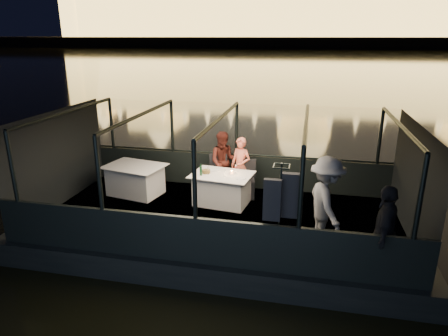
% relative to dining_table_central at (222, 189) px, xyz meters
% --- Properties ---
extents(river_water, '(500.00, 500.00, 0.00)m').
position_rel_dining_table_central_xyz_m(river_water, '(0.13, 79.24, -0.89)').
color(river_water, black).
rests_on(river_water, ground).
extents(boat_hull, '(8.60, 4.40, 1.00)m').
position_rel_dining_table_central_xyz_m(boat_hull, '(0.13, -0.76, -0.89)').
color(boat_hull, black).
rests_on(boat_hull, river_water).
extents(boat_deck, '(8.00, 4.00, 0.04)m').
position_rel_dining_table_central_xyz_m(boat_deck, '(0.13, -0.76, -0.41)').
color(boat_deck, black).
rests_on(boat_deck, boat_hull).
extents(gunwale_port, '(8.00, 0.08, 0.90)m').
position_rel_dining_table_central_xyz_m(gunwale_port, '(0.13, 1.24, 0.06)').
color(gunwale_port, black).
rests_on(gunwale_port, boat_deck).
extents(gunwale_starboard, '(8.00, 0.08, 0.90)m').
position_rel_dining_table_central_xyz_m(gunwale_starboard, '(0.13, -2.76, 0.06)').
color(gunwale_starboard, black).
rests_on(gunwale_starboard, boat_deck).
extents(cabin_glass_port, '(8.00, 0.02, 1.40)m').
position_rel_dining_table_central_xyz_m(cabin_glass_port, '(0.13, 1.24, 1.21)').
color(cabin_glass_port, '#99B2B2').
rests_on(cabin_glass_port, gunwale_port).
extents(cabin_glass_starboard, '(8.00, 0.02, 1.40)m').
position_rel_dining_table_central_xyz_m(cabin_glass_starboard, '(0.13, -2.76, 1.21)').
color(cabin_glass_starboard, '#99B2B2').
rests_on(cabin_glass_starboard, gunwale_starboard).
extents(cabin_roof_glass, '(8.00, 4.00, 0.02)m').
position_rel_dining_table_central_xyz_m(cabin_roof_glass, '(0.13, -0.76, 1.91)').
color(cabin_roof_glass, '#99B2B2').
rests_on(cabin_roof_glass, boat_deck).
extents(end_wall_fore, '(0.02, 4.00, 2.30)m').
position_rel_dining_table_central_xyz_m(end_wall_fore, '(-3.87, -0.76, 0.76)').
color(end_wall_fore, black).
rests_on(end_wall_fore, boat_deck).
extents(end_wall_aft, '(0.02, 4.00, 2.30)m').
position_rel_dining_table_central_xyz_m(end_wall_aft, '(4.13, -0.76, 0.76)').
color(end_wall_aft, black).
rests_on(end_wall_aft, boat_deck).
extents(canopy_ribs, '(8.00, 4.00, 2.30)m').
position_rel_dining_table_central_xyz_m(canopy_ribs, '(0.13, -0.76, 0.76)').
color(canopy_ribs, black).
rests_on(canopy_ribs, boat_deck).
extents(embankment, '(400.00, 140.00, 6.00)m').
position_rel_dining_table_central_xyz_m(embankment, '(0.13, 209.24, 0.11)').
color(embankment, '#423D33').
rests_on(embankment, ground).
extents(dining_table_central, '(1.58, 1.23, 0.77)m').
position_rel_dining_table_central_xyz_m(dining_table_central, '(0.00, 0.00, 0.00)').
color(dining_table_central, silver).
rests_on(dining_table_central, boat_deck).
extents(dining_table_aft, '(1.66, 1.34, 0.78)m').
position_rel_dining_table_central_xyz_m(dining_table_aft, '(-2.34, 0.14, 0.00)').
color(dining_table_aft, white).
rests_on(dining_table_aft, boat_deck).
extents(chair_port_left, '(0.56, 0.56, 1.00)m').
position_rel_dining_table_central_xyz_m(chair_port_left, '(-0.29, 0.68, 0.06)').
color(chair_port_left, black).
rests_on(chair_port_left, boat_deck).
extents(chair_port_right, '(0.51, 0.51, 0.95)m').
position_rel_dining_table_central_xyz_m(chair_port_right, '(0.51, 0.53, 0.06)').
color(chair_port_right, black).
rests_on(chair_port_right, boat_deck).
extents(coat_stand, '(0.57, 0.48, 1.94)m').
position_rel_dining_table_central_xyz_m(coat_stand, '(1.58, -2.51, 0.51)').
color(coat_stand, black).
rests_on(coat_stand, boat_deck).
extents(person_woman_coral, '(0.64, 0.53, 1.51)m').
position_rel_dining_table_central_xyz_m(person_woman_coral, '(0.33, 0.75, 0.36)').
color(person_woman_coral, '#E96E54').
rests_on(person_woman_coral, boat_deck).
extents(person_man_maroon, '(0.87, 0.73, 1.61)m').
position_rel_dining_table_central_xyz_m(person_man_maroon, '(-0.14, 0.89, 0.36)').
color(person_man_maroon, '#451913').
rests_on(person_man_maroon, boat_deck).
extents(passenger_stripe, '(1.01, 1.34, 1.84)m').
position_rel_dining_table_central_xyz_m(passenger_stripe, '(2.40, -1.65, 0.47)').
color(passenger_stripe, white).
rests_on(passenger_stripe, boat_deck).
extents(passenger_dark, '(0.65, 1.06, 1.68)m').
position_rel_dining_table_central_xyz_m(passenger_dark, '(3.34, -2.51, 0.47)').
color(passenger_dark, black).
rests_on(passenger_dark, boat_deck).
extents(wine_bottle, '(0.07, 0.07, 0.29)m').
position_rel_dining_table_central_xyz_m(wine_bottle, '(-0.47, -0.19, 0.53)').
color(wine_bottle, '#14391D').
rests_on(wine_bottle, dining_table_central).
extents(bread_basket, '(0.26, 0.26, 0.08)m').
position_rel_dining_table_central_xyz_m(bread_basket, '(-0.40, 0.00, 0.42)').
color(bread_basket, brown).
rests_on(bread_basket, dining_table_central).
extents(amber_candle, '(0.06, 0.06, 0.08)m').
position_rel_dining_table_central_xyz_m(amber_candle, '(0.23, 0.09, 0.42)').
color(amber_candle, '#FF8C3F').
rests_on(amber_candle, dining_table_central).
extents(plate_near, '(0.28, 0.28, 0.01)m').
position_rel_dining_table_central_xyz_m(plate_near, '(0.50, -0.21, 0.39)').
color(plate_near, white).
rests_on(plate_near, dining_table_central).
extents(plate_far, '(0.31, 0.31, 0.02)m').
position_rel_dining_table_central_xyz_m(plate_far, '(-0.24, 0.23, 0.39)').
color(plate_far, white).
rests_on(plate_far, dining_table_central).
extents(wine_glass_white, '(0.07, 0.07, 0.19)m').
position_rel_dining_table_central_xyz_m(wine_glass_white, '(-0.32, -0.09, 0.48)').
color(wine_glass_white, silver).
rests_on(wine_glass_white, dining_table_central).
extents(wine_glass_red, '(0.08, 0.08, 0.20)m').
position_rel_dining_table_central_xyz_m(wine_glass_red, '(0.32, 0.17, 0.48)').
color(wine_glass_red, silver).
rests_on(wine_glass_red, dining_table_central).
extents(wine_glass_empty, '(0.07, 0.07, 0.17)m').
position_rel_dining_table_central_xyz_m(wine_glass_empty, '(0.10, -0.15, 0.48)').
color(wine_glass_empty, white).
rests_on(wine_glass_empty, dining_table_central).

